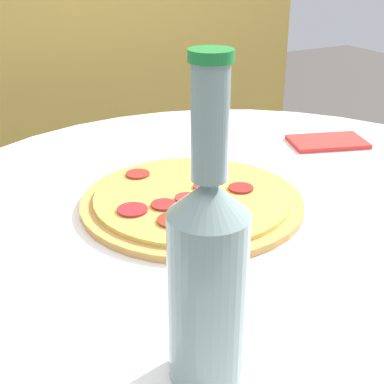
# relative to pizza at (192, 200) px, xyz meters

# --- Properties ---
(table) EXTENTS (0.98, 0.98, 0.71)m
(table) POSITION_rel_pizza_xyz_m (0.06, -0.06, -0.19)
(table) COLOR white
(table) RESTS_ON ground_plane
(fence_panel) EXTENTS (1.32, 0.04, 1.75)m
(fence_panel) POSITION_rel_pizza_xyz_m (0.06, 0.75, 0.16)
(fence_panel) COLOR gold
(fence_panel) RESTS_ON ground_plane
(pizza) EXTENTS (0.31, 0.31, 0.02)m
(pizza) POSITION_rel_pizza_xyz_m (0.00, 0.00, 0.00)
(pizza) COLOR #C68E47
(pizza) RESTS_ON table
(beer_bottle) EXTENTS (0.06, 0.06, 0.27)m
(beer_bottle) POSITION_rel_pizza_xyz_m (-0.14, -0.29, 0.09)
(beer_bottle) COLOR gray
(beer_bottle) RESTS_ON table
(napkin) EXTENTS (0.15, 0.12, 0.01)m
(napkin) POSITION_rel_pizza_xyz_m (0.33, 0.10, -0.00)
(napkin) COLOR red
(napkin) RESTS_ON table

